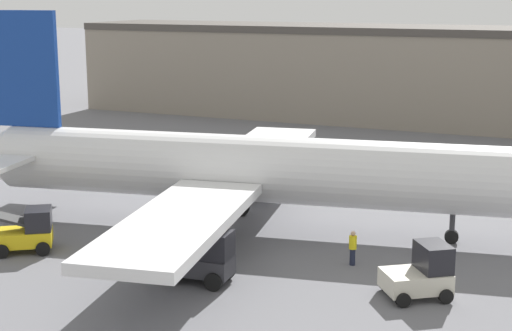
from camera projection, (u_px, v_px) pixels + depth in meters
The scene contains 6 objects.
ground_plane at pixel (256, 229), 42.42m from camera, with size 400.00×400.00×0.00m, color slate.
airplane at pixel (238, 169), 41.93m from camera, with size 35.36×30.50×11.58m.
ground_crew_worker at pixel (353, 247), 36.64m from camera, with size 0.37×0.37×1.66m.
baggage_tug at pixel (421, 273), 32.82m from camera, with size 3.27×3.20×2.29m.
belt_loader_truck at pixel (28, 231), 38.64m from camera, with size 3.34×3.20×2.14m.
pushback_tug at pixel (202, 259), 34.35m from camera, with size 3.39×1.98×2.40m.
Camera 1 is at (16.34, -37.25, 12.52)m, focal length 55.00 mm.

